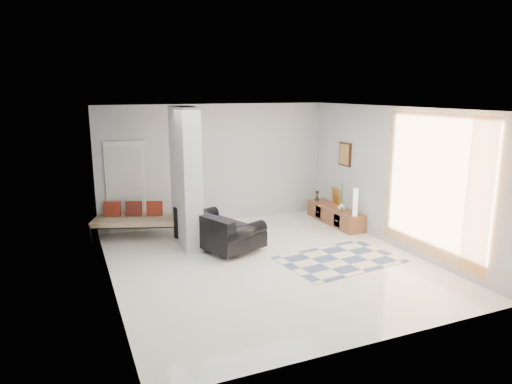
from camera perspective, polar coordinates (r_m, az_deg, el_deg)
name	(u,v)px	position (r m, az deg, el deg)	size (l,w,h in m)	color
floor	(269,263)	(8.49, 1.58, -8.83)	(6.00, 6.00, 0.00)	white
ceiling	(270,108)	(7.91, 1.71, 10.41)	(6.00, 6.00, 0.00)	white
wall_back	(216,164)	(10.84, -5.01, 3.51)	(6.00, 6.00, 0.00)	silver
wall_front	(375,237)	(5.60, 14.64, -5.51)	(6.00, 6.00, 0.00)	silver
wall_left	(107,203)	(7.40, -18.10, -1.33)	(6.00, 6.00, 0.00)	silver
wall_right	(394,177)	(9.55, 16.82, 1.78)	(6.00, 6.00, 0.00)	silver
partition_column	(186,178)	(9.21, -8.79, 1.80)	(0.35, 1.20, 2.80)	#B0B6B8
hallway_door	(126,187)	(10.42, -15.93, 0.58)	(0.85, 0.06, 2.04)	white
curtain	(433,186)	(8.65, 21.28, 0.72)	(2.55, 2.55, 0.00)	#FFA643
wall_art	(345,154)	(10.83, 11.04, 4.65)	(0.04, 0.45, 0.55)	#3E2211
media_console	(335,215)	(11.01, 9.86, -2.85)	(0.45, 1.86, 0.80)	brown
loveseat	(217,231)	(9.20, -4.93, -4.86)	(1.57, 1.99, 0.76)	silver
daybed	(140,219)	(10.12, -14.33, -3.23)	(2.12, 1.44, 0.77)	black
area_rug	(340,259)	(8.77, 10.41, -8.29)	(2.16, 1.44, 0.01)	beige
cylinder_lamp	(355,202)	(10.23, 12.32, -1.26)	(0.11, 0.11, 0.61)	white
bronze_figurine	(317,196)	(11.54, 7.65, -0.44)	(0.12, 0.12, 0.24)	#2E2214
vase	(341,207)	(10.65, 10.63, -1.80)	(0.18, 0.18, 0.19)	white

